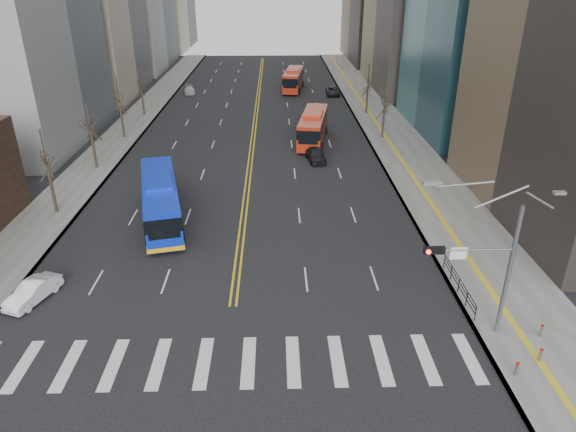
# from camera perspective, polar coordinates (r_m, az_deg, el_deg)

# --- Properties ---
(ground) EXTENTS (220.00, 220.00, 0.00)m
(ground) POSITION_cam_1_polar(r_m,az_deg,el_deg) (28.39, -6.89, -15.83)
(ground) COLOR black
(sidewalk_right) EXTENTS (7.00, 130.00, 0.15)m
(sidewalk_right) POSITION_cam_1_polar(r_m,az_deg,el_deg) (70.35, 10.84, 9.74)
(sidewalk_right) COLOR gray
(sidewalk_right) RESTS_ON ground
(sidewalk_left) EXTENTS (5.00, 130.00, 0.15)m
(sidewalk_left) POSITION_cam_1_polar(r_m,az_deg,el_deg) (71.41, -17.30, 9.28)
(sidewalk_left) COLOR gray
(sidewalk_left) RESTS_ON ground
(crosswalk) EXTENTS (26.70, 4.00, 0.01)m
(crosswalk) POSITION_cam_1_polar(r_m,az_deg,el_deg) (28.39, -6.89, -15.82)
(crosswalk) COLOR silver
(crosswalk) RESTS_ON ground
(centerline) EXTENTS (0.55, 100.00, 0.01)m
(centerline) POSITION_cam_1_polar(r_m,az_deg,el_deg) (78.52, -3.52, 11.72)
(centerline) COLOR gold
(centerline) RESTS_ON ground
(signal_mast) EXTENTS (5.37, 0.37, 9.39)m
(signal_mast) POSITION_cam_1_polar(r_m,az_deg,el_deg) (29.18, 21.02, -4.61)
(signal_mast) COLOR gray
(signal_mast) RESTS_ON ground
(pedestrian_railing) EXTENTS (0.06, 6.06, 1.02)m
(pedestrian_railing) POSITION_cam_1_polar(r_m,az_deg,el_deg) (34.55, 18.47, -7.07)
(pedestrian_railing) COLOR black
(pedestrian_railing) RESTS_ON sidewalk_right
(bollards) EXTENTS (2.87, 3.17, 0.78)m
(bollards) POSITION_cam_1_polar(r_m,az_deg,el_deg) (30.90, 25.60, -13.35)
(bollards) COLOR gray
(bollards) RESTS_ON sidewalk_right
(street_trees) EXTENTS (35.20, 47.20, 7.60)m
(street_trees) POSITION_cam_1_polar(r_m,az_deg,el_deg) (58.30, -11.46, 11.33)
(street_trees) COLOR #2C231B
(street_trees) RESTS_ON ground
(blue_bus) EXTENTS (5.58, 12.95, 3.67)m
(blue_bus) POSITION_cam_1_polar(r_m,az_deg,el_deg) (43.18, -13.99, 1.90)
(blue_bus) COLOR #0E2CD4
(blue_bus) RESTS_ON ground
(red_bus_near) EXTENTS (4.53, 11.75, 3.63)m
(red_bus_near) POSITION_cam_1_polar(r_m,az_deg,el_deg) (62.52, 2.81, 10.04)
(red_bus_near) COLOR #B32A13
(red_bus_near) RESTS_ON ground
(red_bus_far) EXTENTS (4.15, 11.64, 3.61)m
(red_bus_far) POSITION_cam_1_polar(r_m,az_deg,el_deg) (91.91, 0.61, 15.07)
(red_bus_far) COLOR #B32A13
(red_bus_far) RESTS_ON ground
(car_white) EXTENTS (2.63, 4.14, 1.29)m
(car_white) POSITION_cam_1_polar(r_m,az_deg,el_deg) (36.02, -26.49, -7.53)
(car_white) COLOR white
(car_white) RESTS_ON ground
(car_dark_mid) EXTENTS (2.31, 4.48, 1.46)m
(car_dark_mid) POSITION_cam_1_polar(r_m,az_deg,el_deg) (56.13, 3.08, 6.84)
(car_dark_mid) COLOR black
(car_dark_mid) RESTS_ON ground
(car_silver) EXTENTS (2.36, 4.32, 1.19)m
(car_silver) POSITION_cam_1_polar(r_m,az_deg,el_deg) (90.65, -10.89, 13.57)
(car_silver) COLOR #ADADB3
(car_silver) RESTS_ON ground
(car_dark_far) EXTENTS (2.28, 4.72, 1.30)m
(car_dark_far) POSITION_cam_1_polar(r_m,az_deg,el_deg) (88.34, 5.02, 13.65)
(car_dark_far) COLOR black
(car_dark_far) RESTS_ON ground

